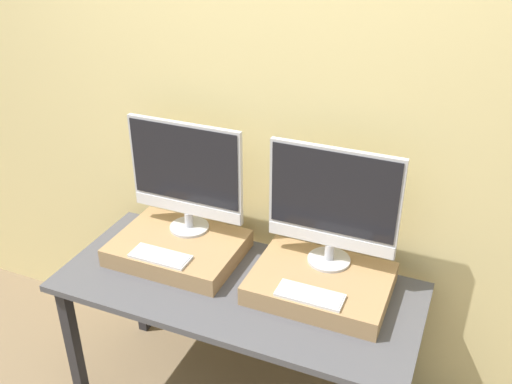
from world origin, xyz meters
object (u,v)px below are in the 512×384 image
(keyboard_left, at_px, (160,256))
(keyboard_right, at_px, (310,295))
(monitor_left, at_px, (186,174))
(monitor_right, at_px, (333,203))

(keyboard_left, distance_m, keyboard_right, 0.67)
(monitor_left, relative_size, keyboard_left, 2.04)
(monitor_right, xyz_separation_m, keyboard_right, (0.00, -0.26, -0.27))
(keyboard_left, bearing_deg, keyboard_right, 0.00)
(monitor_left, distance_m, monitor_right, 0.67)
(monitor_left, bearing_deg, keyboard_right, -20.89)
(monitor_left, relative_size, keyboard_right, 2.04)
(monitor_left, distance_m, keyboard_left, 0.38)
(keyboard_left, bearing_deg, monitor_left, 90.00)
(monitor_left, height_order, monitor_right, same)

